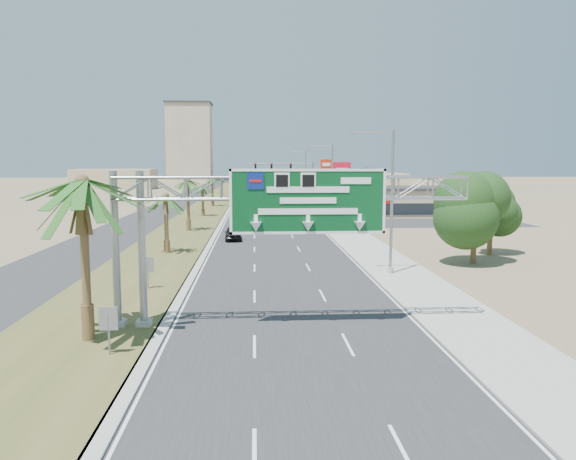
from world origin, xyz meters
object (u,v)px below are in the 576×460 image
(signal_mast, at_px, (300,182))
(car_mid_lane, at_px, (279,213))
(store_building, at_px, (416,202))
(car_left_lane, at_px, (233,233))
(pole_sign_red_near, at_px, (342,174))
(palm_near, at_px, (82,183))
(car_right_lane, at_px, (304,210))
(pole_sign_red_far, at_px, (326,168))
(sign_gantry, at_px, (274,200))
(pole_sign_blue, at_px, (366,181))
(car_far, at_px, (253,201))

(signal_mast, height_order, car_mid_lane, signal_mast)
(store_building, height_order, car_left_lane, store_building)
(signal_mast, relative_size, car_left_lane, 2.53)
(signal_mast, relative_size, pole_sign_red_near, 1.27)
(palm_near, height_order, car_right_lane, palm_near)
(signal_mast, height_order, store_building, signal_mast)
(store_building, height_order, pole_sign_red_far, pole_sign_red_far)
(sign_gantry, distance_m, car_right_lane, 58.68)
(palm_near, distance_m, car_left_lane, 33.37)
(car_left_lane, bearing_deg, car_mid_lane, 73.08)
(signal_mast, bearing_deg, pole_sign_blue, -59.45)
(pole_sign_red_near, bearing_deg, car_far, 112.67)
(pole_sign_blue, bearing_deg, car_left_lane, -133.13)
(pole_sign_red_near, bearing_deg, car_right_lane, 117.56)
(sign_gantry, distance_m, palm_near, 8.41)
(store_building, distance_m, pole_sign_red_far, 24.74)
(pole_sign_blue, relative_size, pole_sign_red_far, 0.85)
(store_building, bearing_deg, pole_sign_red_far, 116.11)
(car_left_lane, distance_m, pole_sign_blue, 25.53)
(palm_near, bearing_deg, sign_gantry, 13.32)
(car_left_lane, bearing_deg, car_right_lane, 68.07)
(car_right_lane, distance_m, pole_sign_blue, 12.81)
(signal_mast, distance_m, car_right_lane, 5.77)
(pole_sign_red_far, bearing_deg, store_building, -63.89)
(car_left_lane, relative_size, car_right_lane, 0.82)
(palm_near, relative_size, store_building, 0.46)
(sign_gantry, height_order, signal_mast, signal_mast)
(pole_sign_blue, bearing_deg, car_mid_lane, 161.23)
(car_mid_lane, bearing_deg, sign_gantry, -95.97)
(palm_near, bearing_deg, pole_sign_red_far, 75.57)
(sign_gantry, relative_size, car_right_lane, 3.39)
(store_building, relative_size, pole_sign_blue, 2.45)
(store_building, distance_m, car_mid_lane, 20.82)
(car_right_lane, xyz_separation_m, pole_sign_red_far, (5.82, 19.80, 6.15))
(pole_sign_red_near, distance_m, pole_sign_red_far, 28.21)
(pole_sign_blue, distance_m, pole_sign_red_far, 29.16)
(signal_mast, height_order, car_far, signal_mast)
(store_building, bearing_deg, car_mid_lane, -170.64)
(store_building, bearing_deg, car_right_lane, 173.14)
(signal_mast, xyz_separation_m, pole_sign_blue, (7.83, -13.26, 0.52))
(store_building, distance_m, pole_sign_red_near, 14.37)
(car_far, xyz_separation_m, pole_sign_red_near, (12.08, -28.91, 5.52))
(car_mid_lane, distance_m, pole_sign_red_far, 27.70)
(car_far, bearing_deg, car_right_lane, -62.72)
(car_left_lane, bearing_deg, pole_sign_red_far, 69.27)
(car_left_lane, bearing_deg, pole_sign_blue, 44.23)
(sign_gantry, bearing_deg, car_mid_lane, 87.22)
(palm_near, bearing_deg, store_building, 61.72)
(car_right_lane, bearing_deg, sign_gantry, -90.06)
(pole_sign_blue, bearing_deg, store_building, 39.00)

